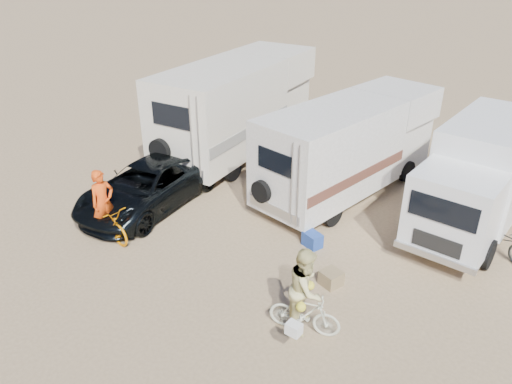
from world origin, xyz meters
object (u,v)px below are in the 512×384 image
Objects in this scene: box_truck at (478,180)px; bike_man at (106,221)px; crate at (331,278)px; rv_left at (237,108)px; rider_woman at (306,296)px; dark_suv at (147,186)px; cooler at (312,240)px; rv_main at (349,149)px; bike_parked at (504,238)px; rider_man at (104,208)px; bike_woman at (304,314)px.

box_truck reaches higher than bike_man.
box_truck reaches higher than crate.
rv_left reaches higher than rider_woman.
dark_suv is at bearing -90.18° from rv_left.
rider_woman is at bearing -22.07° from dark_suv.
rv_left reaches higher than cooler.
dark_suv is 2.54× the size of bike_man.
dark_suv is at bearing -125.43° from rv_main.
bike_parked is at bearing -52.01° from bike_man.
rv_left is at bearing 13.15° from rider_man.
rv_main is 3.73m from cooler.
rider_woman is 1.88m from crate.
bike_woman reaches higher than cooler.
crate is at bearing -7.01° from bike_woman.
bike_man is 1.17× the size of bike_parked.
bike_man is (1.06, -6.87, -1.20)m from rv_left.
rider_woman is (6.65, -1.66, 0.25)m from dark_suv.
dark_suv is at bearing 58.03° from bike_woman.
bike_parked is (9.16, 3.90, -0.24)m from dark_suv.
rv_left reaches higher than bike_man.
rv_left is 6.99m from rider_man.
bike_parked is (1.05, -0.74, -1.06)m from box_truck.
dark_suv is 6.86m from bike_woman.
rv_main is 7.54m from bike_man.
rv_main is 3.67× the size of rider_woman.
crate is (-0.33, 1.70, -0.74)m from rider_woman.
rv_left is 4.06× the size of rider_man.
bike_woman is (7.25, -6.65, -1.25)m from rv_left.
rv_main is at bearing 38.71° from dark_suv.
box_truck is at bearing 93.25° from bike_parked.
rv_left is at bearing 178.84° from box_truck.
bike_parked is (2.51, 5.56, -0.03)m from bike_woman.
box_truck reaches higher than bike_woman.
rv_left is at bearing 13.15° from bike_man.
rv_main is 5.13m from crate.
bike_parked is at bearing 51.44° from cooler.
rider_woman is at bearing -0.00° from bike_woman.
rv_left is 7.05m from bike_man.
rider_man is at bearing 0.00° from bike_man.
box_truck is at bearing 9.17° from rv_main.
rider_man is 4.07× the size of crate.
rv_left is at bearing 144.43° from crate.
rider_woman is (0.00, 0.00, 0.47)m from bike_woman.
bike_man is at bearing -138.45° from box_truck.
rv_main is 4.90m from rv_left.
rider_man is (0.46, -1.88, 0.24)m from dark_suv.
bike_parked is (8.70, 5.78, -0.07)m from bike_man.
bike_man is at bearing -161.93° from crate.
box_truck is at bearing -45.16° from bike_man.
cooler is at bearing 10.71° from bike_woman.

